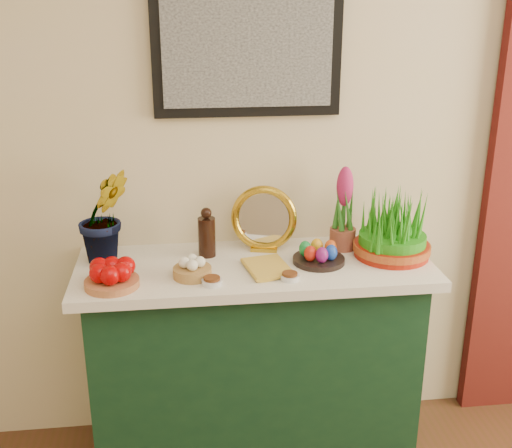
# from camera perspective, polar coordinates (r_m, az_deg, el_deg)

# --- Properties ---
(sideboard) EXTENTS (1.30, 0.45, 0.85)m
(sideboard) POSITION_cam_1_polar(r_m,az_deg,el_deg) (2.76, -0.13, -12.35)
(sideboard) COLOR #13361D
(sideboard) RESTS_ON ground
(tablecloth) EXTENTS (1.40, 0.55, 0.04)m
(tablecloth) POSITION_cam_1_polar(r_m,az_deg,el_deg) (2.55, -0.14, -3.85)
(tablecloth) COLOR white
(tablecloth) RESTS_ON sideboard
(hyacinth_green) EXTENTS (0.31, 0.29, 0.50)m
(hyacinth_green) POSITION_cam_1_polar(r_m,az_deg,el_deg) (2.54, -13.41, 2.00)
(hyacinth_green) COLOR #2A7020
(hyacinth_green) RESTS_ON tablecloth
(apple_bowl) EXTENTS (0.21, 0.21, 0.10)m
(apple_bowl) POSITION_cam_1_polar(r_m,az_deg,el_deg) (2.38, -12.73, -4.52)
(apple_bowl) COLOR #A9623A
(apple_bowl) RESTS_ON tablecloth
(garlic_basket) EXTENTS (0.15, 0.15, 0.08)m
(garlic_basket) POSITION_cam_1_polar(r_m,az_deg,el_deg) (2.41, -5.69, -3.98)
(garlic_basket) COLOR #AB7A45
(garlic_basket) RESTS_ON tablecloth
(vinegar_cruet) EXTENTS (0.07, 0.07, 0.20)m
(vinegar_cruet) POSITION_cam_1_polar(r_m,az_deg,el_deg) (2.58, -4.40, -0.96)
(vinegar_cruet) COLOR black
(vinegar_cruet) RESTS_ON tablecloth
(mirror) EXTENTS (0.28, 0.12, 0.27)m
(mirror) POSITION_cam_1_polar(r_m,az_deg,el_deg) (2.62, 0.70, 0.42)
(mirror) COLOR gold
(mirror) RESTS_ON tablecloth
(book) EXTENTS (0.18, 0.23, 0.03)m
(book) POSITION_cam_1_polar(r_m,az_deg,el_deg) (2.44, -0.72, -4.08)
(book) COLOR gold
(book) RESTS_ON tablecloth
(spice_dish_left) EXTENTS (0.08, 0.08, 0.03)m
(spice_dish_left) POSITION_cam_1_polar(r_m,az_deg,el_deg) (2.35, -3.94, -5.09)
(spice_dish_left) COLOR silver
(spice_dish_left) RESTS_ON tablecloth
(spice_dish_right) EXTENTS (0.07, 0.07, 0.03)m
(spice_dish_right) POSITION_cam_1_polar(r_m,az_deg,el_deg) (2.39, 3.02, -4.67)
(spice_dish_right) COLOR silver
(spice_dish_right) RESTS_ON tablecloth
(egg_plate) EXTENTS (0.21, 0.21, 0.08)m
(egg_plate) POSITION_cam_1_polar(r_m,az_deg,el_deg) (2.54, 5.62, -2.77)
(egg_plate) COLOR black
(egg_plate) RESTS_ON tablecloth
(hyacinth_pink) EXTENTS (0.11, 0.11, 0.35)m
(hyacinth_pink) POSITION_cam_1_polar(r_m,az_deg,el_deg) (2.65, 7.80, 1.03)
(hyacinth_pink) COLOR brown
(hyacinth_pink) RESTS_ON tablecloth
(wheatgrass_sabzeh) EXTENTS (0.31, 0.31, 0.25)m
(wheatgrass_sabzeh) POSITION_cam_1_polar(r_m,az_deg,el_deg) (2.62, 12.07, -0.53)
(wheatgrass_sabzeh) COLOR #9A1909
(wheatgrass_sabzeh) RESTS_ON tablecloth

